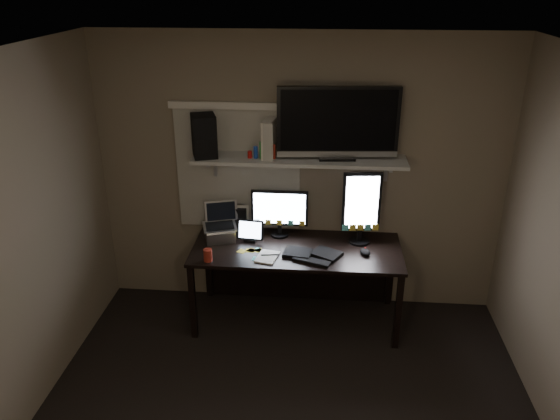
# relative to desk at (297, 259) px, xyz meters

# --- Properties ---
(ceiling) EXTENTS (3.60, 3.60, 0.00)m
(ceiling) POSITION_rel_desk_xyz_m (0.00, -1.55, 1.95)
(ceiling) COLOR silver
(ceiling) RESTS_ON back_wall
(back_wall) EXTENTS (3.60, 0.00, 3.60)m
(back_wall) POSITION_rel_desk_xyz_m (0.00, 0.25, 0.70)
(back_wall) COLOR #7C6B59
(back_wall) RESTS_ON floor
(window_blinds) EXTENTS (1.10, 0.02, 1.10)m
(window_blinds) POSITION_rel_desk_xyz_m (-0.55, 0.24, 0.75)
(window_blinds) COLOR beige
(window_blinds) RESTS_ON back_wall
(desk) EXTENTS (1.80, 0.75, 0.73)m
(desk) POSITION_rel_desk_xyz_m (0.00, 0.00, 0.00)
(desk) COLOR black
(desk) RESTS_ON floor
(wall_shelf) EXTENTS (1.80, 0.35, 0.03)m
(wall_shelf) POSITION_rel_desk_xyz_m (0.00, 0.08, 0.91)
(wall_shelf) COLOR #B4B4AF
(wall_shelf) RESTS_ON back_wall
(monitor_landscape) EXTENTS (0.50, 0.05, 0.44)m
(monitor_landscape) POSITION_rel_desk_xyz_m (-0.17, 0.11, 0.40)
(monitor_landscape) COLOR black
(monitor_landscape) RESTS_ON desk
(monitor_portrait) EXTENTS (0.33, 0.10, 0.66)m
(monitor_portrait) POSITION_rel_desk_xyz_m (0.54, 0.04, 0.51)
(monitor_portrait) COLOR black
(monitor_portrait) RESTS_ON desk
(keyboard) EXTENTS (0.52, 0.34, 0.03)m
(keyboard) POSITION_rel_desk_xyz_m (0.13, -0.24, 0.19)
(keyboard) COLOR black
(keyboard) RESTS_ON desk
(mouse) EXTENTS (0.11, 0.14, 0.04)m
(mouse) POSITION_rel_desk_xyz_m (0.58, -0.19, 0.20)
(mouse) COLOR black
(mouse) RESTS_ON desk
(notepad) EXTENTS (0.21, 0.25, 0.01)m
(notepad) POSITION_rel_desk_xyz_m (-0.24, -0.32, 0.18)
(notepad) COLOR silver
(notepad) RESTS_ON desk
(tablet) EXTENTS (0.24, 0.12, 0.21)m
(tablet) POSITION_rel_desk_xyz_m (-0.41, -0.03, 0.28)
(tablet) COLOR black
(tablet) RESTS_ON desk
(file_sorter) EXTENTS (0.21, 0.11, 0.26)m
(file_sorter) POSITION_rel_desk_xyz_m (-0.57, 0.15, 0.31)
(file_sorter) COLOR black
(file_sorter) RESTS_ON desk
(laptop) EXTENTS (0.34, 0.31, 0.32)m
(laptop) POSITION_rel_desk_xyz_m (-0.69, -0.03, 0.34)
(laptop) COLOR #A7A8AC
(laptop) RESTS_ON desk
(cup) EXTENTS (0.08, 0.08, 0.11)m
(cup) POSITION_rel_desk_xyz_m (-0.72, -0.41, 0.23)
(cup) COLOR maroon
(cup) RESTS_ON desk
(sticky_notes) EXTENTS (0.36, 0.31, 0.00)m
(sticky_notes) POSITION_rel_desk_xyz_m (-0.40, -0.27, 0.18)
(sticky_notes) COLOR gold
(sticky_notes) RESTS_ON desk
(tv) EXTENTS (1.01, 0.26, 0.60)m
(tv) POSITION_rel_desk_xyz_m (0.31, 0.09, 1.23)
(tv) COLOR black
(tv) RESTS_ON wall_shelf
(game_console) EXTENTS (0.12, 0.28, 0.32)m
(game_console) POSITION_rel_desk_xyz_m (-0.25, 0.10, 1.09)
(game_console) COLOR silver
(game_console) RESTS_ON wall_shelf
(speaker) EXTENTS (0.26, 0.29, 0.35)m
(speaker) POSITION_rel_desk_xyz_m (-0.80, 0.06, 1.10)
(speaker) COLOR black
(speaker) RESTS_ON wall_shelf
(bottles) EXTENTS (0.23, 0.06, 0.14)m
(bottles) POSITION_rel_desk_xyz_m (-0.31, 0.04, 1.00)
(bottles) COLOR #A50F0C
(bottles) RESTS_ON wall_shelf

